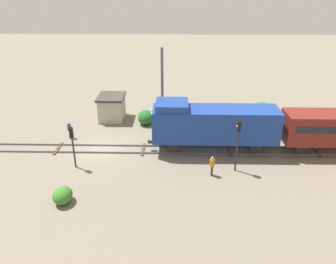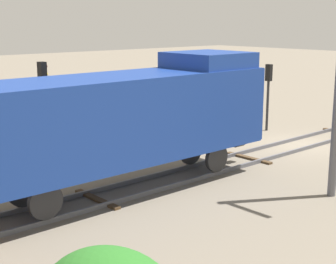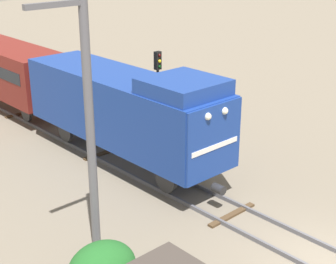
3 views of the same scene
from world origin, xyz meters
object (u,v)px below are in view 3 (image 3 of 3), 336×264
object	(u,v)px
locomotive	(125,107)
catenary_mast	(88,124)
traffic_signal_mid	(158,79)
worker_by_signal	(197,124)

from	to	relation	value
locomotive	catenary_mast	world-z (taller)	catenary_mast
locomotive	traffic_signal_mid	distance (m)	3.78
traffic_signal_mid	catenary_mast	size ratio (longest dim) A/B	0.52
traffic_signal_mid	worker_by_signal	size ratio (longest dim) A/B	2.63
locomotive	catenary_mast	bearing A→B (deg)	-136.97
traffic_signal_mid	worker_by_signal	distance (m)	3.01
locomotive	catenary_mast	size ratio (longest dim) A/B	1.36
worker_by_signal	catenary_mast	size ratio (longest dim) A/B	0.20
locomotive	catenary_mast	distance (m)	7.13
traffic_signal_mid	catenary_mast	distance (m)	10.67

